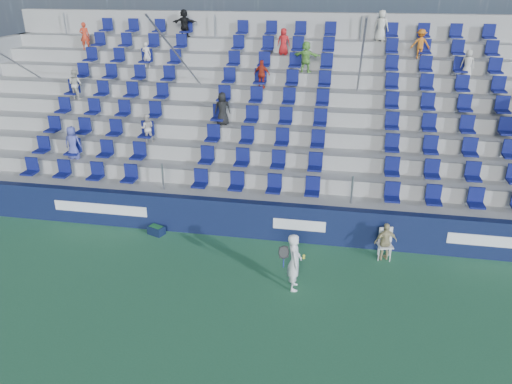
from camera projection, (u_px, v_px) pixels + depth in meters
ground at (229, 294)px, 12.95m from camera, size 70.00×70.00×0.00m
sponsor_wall at (252, 219)px, 15.55m from camera, size 24.00×0.32×1.20m
grandstand at (276, 127)px, 19.53m from camera, size 24.00×8.17×6.63m
tennis_player at (294, 262)px, 12.87m from camera, size 0.69×0.65×1.59m
line_judge_chair at (385, 241)px, 14.45m from camera, size 0.49×0.51×0.92m
line_judge at (386, 242)px, 14.30m from camera, size 0.73×0.49×1.15m
ball_bin at (156, 230)px, 15.87m from camera, size 0.59×0.49×0.28m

